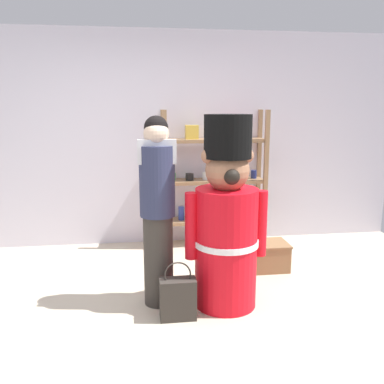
% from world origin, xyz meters
% --- Properties ---
extents(ground_plane, '(6.40, 6.40, 0.00)m').
position_xyz_m(ground_plane, '(0.00, 0.00, 0.00)').
color(ground_plane, beige).
extents(back_wall, '(6.40, 0.12, 2.60)m').
position_xyz_m(back_wall, '(0.00, 2.20, 1.30)').
color(back_wall, silver).
rests_on(back_wall, ground_plane).
extents(merchandise_shelf, '(1.27, 0.35, 1.66)m').
position_xyz_m(merchandise_shelf, '(0.80, 1.98, 0.84)').
color(merchandise_shelf, '#93704C').
rests_on(merchandise_shelf, ground_plane).
extents(teddy_bear_guard, '(0.71, 0.55, 1.64)m').
position_xyz_m(teddy_bear_guard, '(0.60, 0.34, 0.73)').
color(teddy_bear_guard, red).
rests_on(teddy_bear_guard, ground_plane).
extents(person_shopper, '(0.31, 0.30, 1.63)m').
position_xyz_m(person_shopper, '(0.03, 0.44, 0.87)').
color(person_shopper, '#38332D').
rests_on(person_shopper, ground_plane).
extents(shopping_bag, '(0.29, 0.15, 0.49)m').
position_xyz_m(shopping_bag, '(0.17, 0.14, 0.18)').
color(shopping_bag, '#332D28').
rests_on(shopping_bag, ground_plane).
extents(display_crate, '(0.45, 0.35, 0.29)m').
position_xyz_m(display_crate, '(1.20, 1.06, 0.15)').
color(display_crate, olive).
rests_on(display_crate, ground_plane).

